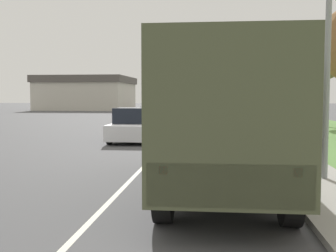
# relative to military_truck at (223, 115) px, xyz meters

# --- Properties ---
(ground_plane) EXTENTS (180.00, 180.00, 0.00)m
(ground_plane) POSITION_rel_military_truck_xyz_m (-2.26, 30.67, -1.70)
(ground_plane) COLOR #4C4C4F
(lane_centre_stripe) EXTENTS (0.12, 120.00, 0.00)m
(lane_centre_stripe) POSITION_rel_military_truck_xyz_m (-2.26, 30.67, -1.69)
(lane_centre_stripe) COLOR silver
(lane_centre_stripe) RESTS_ON ground
(sidewalk_right) EXTENTS (1.80, 120.00, 0.12)m
(sidewalk_right) POSITION_rel_military_truck_xyz_m (2.24, 30.67, -1.64)
(sidewalk_right) COLOR #9E9B93
(sidewalk_right) RESTS_ON ground
(grass_strip_right) EXTENTS (7.00, 120.00, 0.02)m
(grass_strip_right) POSITION_rel_military_truck_xyz_m (6.64, 30.67, -1.69)
(grass_strip_right) COLOR #56843D
(grass_strip_right) RESTS_ON ground
(military_truck) EXTENTS (2.34, 7.36, 3.06)m
(military_truck) POSITION_rel_military_truck_xyz_m (0.00, 0.00, 0.00)
(military_truck) COLOR #474C38
(military_truck) RESTS_ON ground
(car_nearest_ahead) EXTENTS (1.83, 3.98, 1.57)m
(car_nearest_ahead) POSITION_rel_military_truck_xyz_m (-3.87, 10.20, -0.99)
(car_nearest_ahead) COLOR silver
(car_nearest_ahead) RESTS_ON ground
(car_second_ahead) EXTENTS (1.95, 4.04, 1.42)m
(car_second_ahead) POSITION_rel_military_truck_xyz_m (-4.11, 19.41, -1.05)
(car_second_ahead) COLOR #B7BABF
(car_second_ahead) RESTS_ON ground
(tree_far_right) EXTENTS (4.17, 4.17, 7.29)m
(tree_far_right) POSITION_rel_military_truck_xyz_m (7.29, 22.23, 3.52)
(tree_far_right) COLOR brown
(tree_far_right) RESTS_ON grass_strip_right
(building_distant) EXTENTS (13.65, 14.27, 5.22)m
(building_distant) POSITION_rel_military_truck_xyz_m (-20.15, 57.07, 0.95)
(building_distant) COLOR beige
(building_distant) RESTS_ON ground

